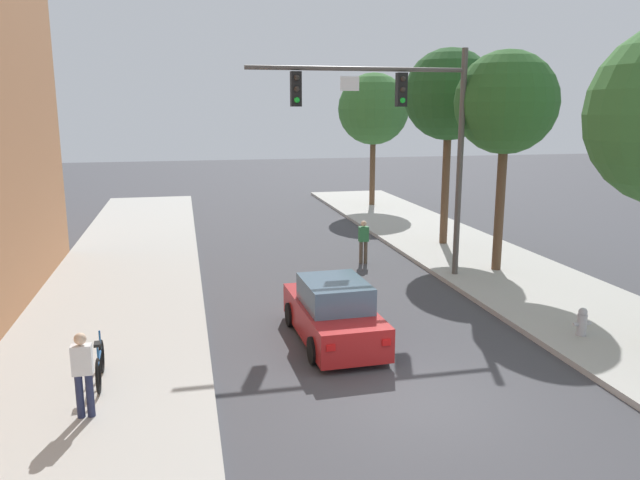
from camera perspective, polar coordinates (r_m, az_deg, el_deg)
The scene contains 11 objects.
ground_plane at distance 12.98m, azimuth 9.05°, elevation -14.36°, with size 120.00×120.00×0.00m, color #424247.
sidewalk_left at distance 12.35m, azimuth -21.60°, elevation -16.18°, with size 5.00×60.00×0.15m, color #B2AFA8.
traffic_signal_mast at distance 20.32m, azimuth 7.65°, elevation 10.92°, with size 7.19×0.38×7.50m.
car_lead_red at distance 15.53m, azimuth 1.24°, elevation -6.80°, with size 1.94×4.29×1.60m.
pedestrian_sidewalk_left_walker at distance 12.28m, azimuth -21.09°, elevation -11.22°, with size 0.36×0.22×1.64m.
pedestrian_crossing_road at distance 23.20m, azimuth 4.04°, elevation 0.02°, with size 0.36×0.22×1.64m.
bicycle_leaning at distance 13.83m, azimuth -19.68°, elevation -10.79°, with size 0.16×1.77×0.98m.
fire_hydrant at distance 16.92m, azimuth 23.08°, elevation -6.97°, with size 0.48×0.24×0.72m.
street_tree_second at distance 22.10m, azimuth 16.83°, elevation 11.99°, with size 3.47×3.47×7.53m.
street_tree_third at distance 26.10m, azimuth 11.87°, elevation 12.96°, with size 3.68×3.68×7.99m.
street_tree_farthest at distance 36.34m, azimuth 4.97°, elevation 11.96°, with size 4.09×4.09×7.60m.
Camera 1 is at (-4.42, -10.77, 5.75)m, focal length 34.60 mm.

